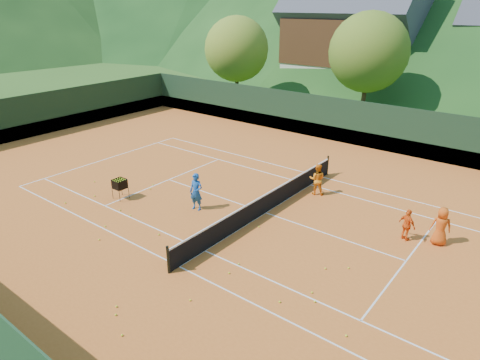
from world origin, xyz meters
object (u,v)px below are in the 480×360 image
Objects in this scene: student_b at (407,225)px; chalet_left at (352,36)px; student_c at (441,226)px; tennis_net at (266,203)px; coach at (196,192)px; ball_hopper at (120,184)px; student_a at (317,179)px.

chalet_left is (-15.83, 28.48, 4.95)m from student_b.
tennis_net is (-6.97, -2.01, -0.30)m from student_c.
coach is at bearing 45.25° from student_b.
ball_hopper is at bearing -170.69° from coach.
student_b reaches higher than tennis_net.
coach is 1.77× the size of ball_hopper.
ball_hopper is (-6.48, -3.10, 0.25)m from tennis_net.
tennis_net is at bearing -7.54° from student_c.
coach is 4.02m from ball_hopper.
ball_hopper is at bearing -83.93° from chalet_left.
student_c is (1.14, 0.48, 0.12)m from student_b.
student_c reaches higher than student_b.
student_c is 7.26m from tennis_net.
student_c reaches higher than ball_hopper.
student_a is 3.40m from tennis_net.
tennis_net is (-5.83, -1.52, -0.17)m from student_b.
student_a reaches higher than tennis_net.
coach is 32.84m from chalet_left.
chalet_left is at bearing -91.95° from student_a.
ball_hopper is (-12.31, -4.62, 0.07)m from student_b.
student_a reaches higher than ball_hopper.
student_b is at bearing 8.95° from coach.
student_b reaches higher than ball_hopper.
student_c is (9.69, 3.68, -0.09)m from coach.
coach is at bearing 30.65° from student_a.
tennis_net is at bearing 39.43° from student_b.
tennis_net is 0.87× the size of chalet_left.
chalet_left is (-10.80, 26.71, 4.83)m from student_a.
student_b is 13.15m from ball_hopper.
student_a is 9.69m from ball_hopper.
student_b is (5.03, -1.77, -0.12)m from student_a.
student_c is (6.17, -1.29, 0.00)m from student_a.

